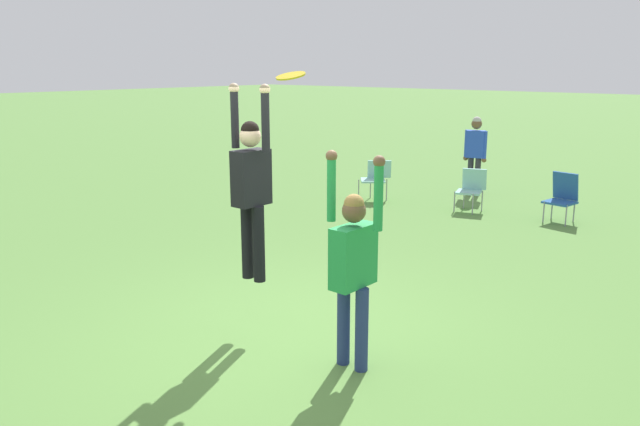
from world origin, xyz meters
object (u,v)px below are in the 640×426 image
at_px(person_defending, 353,258).
at_px(camping_chair_0, 562,195).
at_px(person_jumping, 251,180).
at_px(person_spectator_near, 475,149).
at_px(camping_chair_2, 375,176).
at_px(camping_chair_1, 471,187).
at_px(frisbee, 291,76).

relative_size(person_defending, camping_chair_0, 2.28).
distance_m(person_jumping, person_spectator_near, 8.03).
bearing_deg(person_spectator_near, camping_chair_2, -140.48).
bearing_deg(camping_chair_1, person_defending, 89.16).
bearing_deg(camping_chair_1, frisbee, 83.37).
bearing_deg(person_spectator_near, person_jumping, -94.48).
height_order(camping_chair_0, camping_chair_2, camping_chair_0).
bearing_deg(camping_chair_0, person_defending, 102.89).
relative_size(person_jumping, camping_chair_2, 2.44).
relative_size(camping_chair_0, camping_chair_2, 1.07).
distance_m(camping_chair_0, camping_chair_2, 3.61).
relative_size(frisbee, person_spectator_near, 0.16).
relative_size(camping_chair_1, person_spectator_near, 0.48).
bearing_deg(camping_chair_1, camping_chair_2, -7.41).
bearing_deg(camping_chair_0, camping_chair_1, 18.06).
height_order(frisbee, camping_chair_1, frisbee).
height_order(camping_chair_2, person_spectator_near, person_spectator_near).
bearing_deg(person_jumping, person_defending, -90.00).
relative_size(camping_chair_0, camping_chair_1, 1.09).
bearing_deg(camping_chair_2, frisbee, 79.49).
distance_m(camping_chair_0, camping_chair_1, 1.64).
bearing_deg(person_spectator_near, frisbee, -90.40).
distance_m(frisbee, camping_chair_2, 7.30).
distance_m(person_defending, frisbee, 1.72).
xyz_separation_m(frisbee, camping_chair_0, (0.16, 6.79, -2.13)).
bearing_deg(person_defending, person_spectator_near, -159.84).
xyz_separation_m(camping_chair_1, camping_chair_2, (-1.93, -0.40, 0.03)).
xyz_separation_m(person_defending, camping_chair_1, (-2.15, 6.47, -0.58)).
xyz_separation_m(frisbee, camping_chair_1, (-1.46, 6.51, -2.15)).
bearing_deg(person_jumping, person_spectator_near, 11.39).
bearing_deg(person_jumping, camping_chair_0, -5.98).
bearing_deg(frisbee, camping_chair_1, 102.61).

